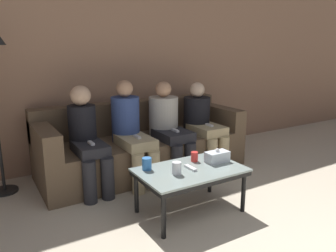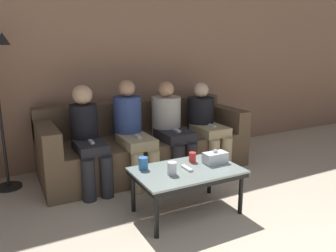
{
  "view_description": "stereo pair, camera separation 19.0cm",
  "coord_description": "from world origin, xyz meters",
  "views": [
    {
      "loc": [
        -1.68,
        -0.34,
        1.47
      ],
      "look_at": [
        0.0,
        2.45,
        0.67
      ],
      "focal_mm": 35.0,
      "sensor_mm": 36.0,
      "label": 1
    },
    {
      "loc": [
        -1.51,
        -0.43,
        1.47
      ],
      "look_at": [
        0.0,
        2.45,
        0.67
      ],
      "focal_mm": 35.0,
      "sensor_mm": 36.0,
      "label": 2
    }
  ],
  "objects": [
    {
      "name": "wall_back",
      "position": [
        0.0,
        3.59,
        1.3
      ],
      "size": [
        12.0,
        0.06,
        2.6
      ],
      "color": "#9E755B",
      "rests_on": "ground_plane"
    },
    {
      "name": "couch",
      "position": [
        0.0,
        3.07,
        0.3
      ],
      "size": [
        2.42,
        0.91,
        0.8
      ],
      "color": "brown",
      "rests_on": "ground_plane"
    },
    {
      "name": "coffee_table",
      "position": [
        -0.11,
        1.88,
        0.37
      ],
      "size": [
        0.93,
        0.58,
        0.41
      ],
      "color": "#8C9E99",
      "rests_on": "ground_plane"
    },
    {
      "name": "cup_near_left",
      "position": [
        0.04,
        2.03,
        0.46
      ],
      "size": [
        0.07,
        0.07,
        0.09
      ],
      "color": "red",
      "rests_on": "coffee_table"
    },
    {
      "name": "cup_near_right",
      "position": [
        -0.45,
        2.07,
        0.47
      ],
      "size": [
        0.08,
        0.08,
        0.11
      ],
      "color": "#3372BF",
      "rests_on": "coffee_table"
    },
    {
      "name": "cup_far_center",
      "position": [
        -0.28,
        1.84,
        0.47
      ],
      "size": [
        0.08,
        0.08,
        0.11
      ],
      "color": "silver",
      "rests_on": "coffee_table"
    },
    {
      "name": "tissue_box",
      "position": [
        0.21,
        1.9,
        0.47
      ],
      "size": [
        0.22,
        0.12,
        0.13
      ],
      "color": "silver",
      "rests_on": "coffee_table"
    },
    {
      "name": "game_remote",
      "position": [
        -0.11,
        1.88,
        0.42
      ],
      "size": [
        0.04,
        0.15,
        0.02
      ],
      "color": "white",
      "rests_on": "coffee_table"
    },
    {
      "name": "seated_person_left_end",
      "position": [
        -0.73,
        2.84,
        0.57
      ],
      "size": [
        0.31,
        0.65,
        1.08
      ],
      "color": "#28282D",
      "rests_on": "ground_plane"
    },
    {
      "name": "seated_person_mid_left",
      "position": [
        -0.24,
        2.84,
        0.59
      ],
      "size": [
        0.31,
        0.71,
        1.11
      ],
      "color": "tan",
      "rests_on": "ground_plane"
    },
    {
      "name": "seated_person_mid_right",
      "position": [
        0.24,
        2.86,
        0.58
      ],
      "size": [
        0.35,
        0.68,
        1.07
      ],
      "color": "#28282D",
      "rests_on": "ground_plane"
    },
    {
      "name": "seated_person_right_end",
      "position": [
        0.73,
        2.85,
        0.56
      ],
      "size": [
        0.33,
        0.67,
        1.03
      ],
      "color": "tan",
      "rests_on": "ground_plane"
    }
  ]
}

